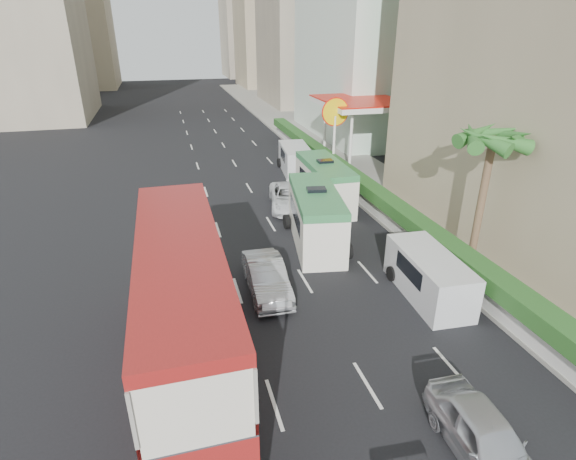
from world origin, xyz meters
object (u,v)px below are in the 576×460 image
object	(u,v)px
car_silver_lane_b	(480,457)
palm_tree	(481,205)
minibus_near	(316,217)
shell_station	(359,132)
panel_van_near	(429,276)
car_silver_lane_a	(267,292)
minibus_far	(324,184)
double_decker_bus	(186,314)
van_asset	(289,207)
panel_van_far	(295,159)

from	to	relation	value
car_silver_lane_b	palm_tree	bearing A→B (deg)	58.46
minibus_near	shell_station	world-z (taller)	shell_station
panel_van_near	shell_station	xyz separation A→B (m)	(5.55, 20.58, 1.76)
panel_van_near	car_silver_lane_a	bearing A→B (deg)	165.97
shell_station	minibus_near	bearing A→B (deg)	-121.36
minibus_near	shell_station	size ratio (longest dim) A/B	0.85
minibus_far	palm_tree	distance (m)	11.22
palm_tree	double_decker_bus	bearing A→B (deg)	-163.84
minibus_far	panel_van_near	world-z (taller)	minibus_far
car_silver_lane_a	palm_tree	xyz separation A→B (m)	(10.14, -0.56, 3.38)
car_silver_lane_b	van_asset	distance (m)	19.78
minibus_near	car_silver_lane_a	bearing A→B (deg)	-121.15
double_decker_bus	panel_van_far	bearing A→B (deg)	65.44
double_decker_bus	minibus_far	world-z (taller)	double_decker_bus
van_asset	shell_station	size ratio (longest dim) A/B	0.65
minibus_near	palm_tree	xyz separation A→B (m)	(6.41, -4.88, 1.88)
double_decker_bus	palm_tree	distance (m)	14.39
panel_van_far	palm_tree	bearing A→B (deg)	-71.76
van_asset	panel_van_far	distance (m)	8.21
van_asset	panel_van_near	size ratio (longest dim) A/B	1.06
minibus_near	panel_van_near	size ratio (longest dim) A/B	1.37
van_asset	panel_van_far	world-z (taller)	panel_van_far
minibus_far	palm_tree	bearing A→B (deg)	-67.55
double_decker_bus	panel_van_near	world-z (taller)	double_decker_bus
double_decker_bus	car_silver_lane_a	bearing A→B (deg)	51.21
minibus_near	palm_tree	distance (m)	8.27
car_silver_lane_b	van_asset	xyz separation A→B (m)	(-0.05, 19.78, 0.00)
van_asset	palm_tree	world-z (taller)	palm_tree
car_silver_lane_a	shell_station	bearing A→B (deg)	57.66
minibus_far	shell_station	distance (m)	10.73
double_decker_bus	minibus_far	xyz separation A→B (m)	(9.83, 14.32, -1.07)
van_asset	shell_station	distance (m)	12.46
car_silver_lane_b	double_decker_bus	bearing A→B (deg)	146.68
car_silver_lane_a	panel_van_near	size ratio (longest dim) A/B	0.92
minibus_near	shell_station	xyz separation A→B (m)	(8.61, 14.12, 1.25)
minibus_near	minibus_far	bearing A→B (deg)	75.53
car_silver_lane_a	minibus_near	distance (m)	5.90
double_decker_bus	minibus_near	xyz separation A→B (m)	(7.39, 8.88, -1.03)
minibus_far	van_asset	bearing A→B (deg)	179.39
van_asset	minibus_far	world-z (taller)	minibus_far
shell_station	double_decker_bus	bearing A→B (deg)	-124.82
car_silver_lane_b	shell_station	distance (m)	29.77
double_decker_bus	van_asset	distance (m)	16.40
car_silver_lane_b	panel_van_far	size ratio (longest dim) A/B	0.81
palm_tree	shell_station	distance (m)	19.14
car_silver_lane_a	shell_station	distance (m)	22.36
panel_van_near	palm_tree	world-z (taller)	palm_tree
car_silver_lane_b	minibus_near	xyz separation A→B (m)	(-0.07, 14.26, 1.50)
double_decker_bus	panel_van_near	xyz separation A→B (m)	(10.45, 2.42, -1.54)
minibus_far	panel_van_near	size ratio (longest dim) A/B	1.34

